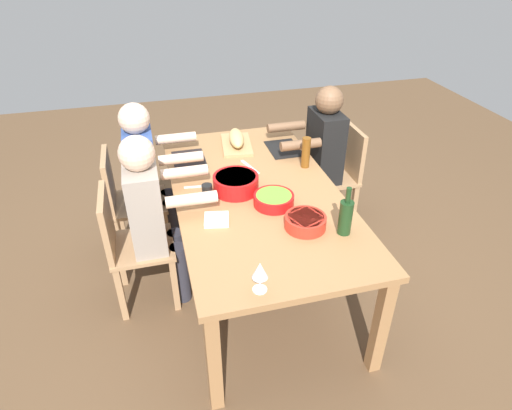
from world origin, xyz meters
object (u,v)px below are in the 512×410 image
Objects in this scene: diner_far_right at (148,170)px; chair_near_right at (339,171)px; diner_far_center at (153,210)px; wine_glass at (260,271)px; chair_far_center at (128,243)px; dining_table at (256,200)px; cup_far_center at (207,192)px; chair_far_right at (127,199)px; bread_loaf at (236,138)px; diner_near_right at (320,150)px; cutting_board at (237,145)px; serving_bowl_greens at (236,182)px; wine_bottle at (346,216)px; serving_bowl_salad at (274,199)px; napkin_stack at (217,220)px; beer_bottle at (306,152)px; serving_bowl_fruit at (305,221)px.

diner_far_right is 1.52m from chair_near_right.
diner_far_center reaches higher than wine_glass.
chair_near_right is at bearing -72.20° from chair_far_center.
chair_far_center is 0.71× the size of diner_far_center.
cup_far_center reaches higher than dining_table.
wine_glass is (-1.42, -0.63, 0.37)m from chair_far_right.
chair_far_right is 0.94m from bread_loaf.
cutting_board is (0.15, 0.63, 0.05)m from diner_near_right.
serving_bowl_greens is (-0.51, -0.72, 0.32)m from chair_far_right.
wine_bottle is at bearing 156.25° from chair_near_right.
serving_bowl_salad is 0.38m from napkin_stack.
dining_table is 11.86× the size of wine_glass.
dining_table is at bearing 32.49° from wine_bottle.
cutting_board is at bearing -77.79° from diner_far_right.
chair_far_right is 1.35m from beer_bottle.
serving_bowl_salad is 1.12× the size of beer_bottle.
cutting_board is at bearing -26.11° from cup_far_center.
diner_far_right reaches higher than napkin_stack.
wine_glass is at bearing -153.17° from diner_far_center.
chair_near_right is at bearing -57.30° from dining_table.
wine_glass reaches higher than napkin_stack.
cup_far_center is (-0.55, 0.98, 0.09)m from diner_near_right.
diner_near_right is at bearing -90.00° from diner_far_right.
chair_far_center is 2.66× the size of bread_loaf.
chair_far_center is 0.66m from napkin_stack.
bread_loaf is at bearing 14.85° from wine_bottle.
bread_loaf reaches higher than serving_bowl_greens.
diner_near_right reaches higher than wine_glass.
dining_table is 0.66m from diner_far_center.
diner_far_center is (-0.54, -0.18, 0.21)m from chair_far_right.
diner_far_right is (0.00, -0.18, 0.21)m from chair_far_right.
diner_near_right is 12.61× the size of cup_far_center.
serving_bowl_salad is 1.49× the size of wine_glass.
diner_far_right reaches higher than cutting_board.
wine_glass is (-0.88, -0.45, 0.16)m from diner_far_center.
diner_far_center is 7.23× the size of wine_glass.
chair_near_right reaches higher than napkin_stack.
diner_far_center is 0.45m from napkin_stack.
dining_table is 6.74× the size of serving_bowl_greens.
diner_near_right is (0.54, -0.66, 0.03)m from dining_table.
cup_far_center reaches higher than serving_bowl_salad.
diner_far_center is at bearing 51.95° from napkin_stack.
chair_far_right is 2.66× the size of bread_loaf.
bread_loaf is 0.61m from beer_bottle.
chair_near_right is at bearing -34.00° from serving_bowl_fruit.
diner_far_center reaches higher than dining_table.
bread_loaf is (0.15, -0.87, 0.32)m from chair_far_right.
chair_near_right reaches higher than cutting_board.
wine_bottle is (-1.10, 0.49, 0.37)m from chair_near_right.
serving_bowl_fruit is at bearing -160.15° from dining_table.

